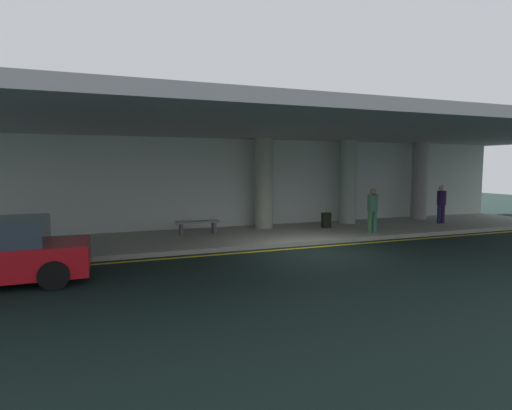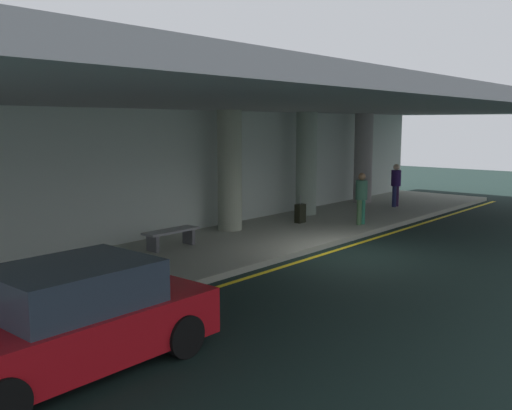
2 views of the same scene
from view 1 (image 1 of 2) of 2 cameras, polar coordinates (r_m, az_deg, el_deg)
name	(u,v)px [view 1 (image 1 of 2)]	position (r m, az deg, el deg)	size (l,w,h in m)	color
ground_plane	(316,252)	(12.93, 8.37, -6.50)	(60.00, 60.00, 0.00)	black
sidewalk	(276,234)	(15.65, 2.84, -4.09)	(26.00, 4.20, 0.15)	gray
lane_stripe_yellow	(306,248)	(13.51, 6.95, -5.95)	(26.00, 0.14, 0.01)	yellow
support_column_left_mid	(264,183)	(16.64, 1.09, 3.06)	(0.75, 0.75, 3.65)	gray
support_column_center	(348,182)	(18.50, 12.69, 3.16)	(0.75, 0.75, 3.65)	gray
support_column_right_mid	(420,181)	(20.97, 21.87, 3.16)	(0.75, 0.75, 3.65)	gray
ceiling_overhang	(282,131)	(15.03, 3.68, 10.34)	(28.00, 13.20, 0.30)	gray
terminal_back_wall	(255,184)	(17.53, -0.07, 2.94)	(26.00, 0.30, 3.80)	#ABB7AF
traveler_with_luggage	(441,202)	(19.71, 24.48, 0.43)	(0.38, 0.38, 1.68)	#191C45
person_waiting_for_ride	(373,207)	(16.08, 15.96, -0.31)	(0.38, 0.38, 1.68)	#3C5F3B
suitcase_upright_primary	(326,220)	(17.00, 9.77, -2.09)	(0.36, 0.22, 0.90)	black
bench_metal	(198,224)	(15.36, -8.15, -2.71)	(1.60, 0.50, 0.48)	slate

